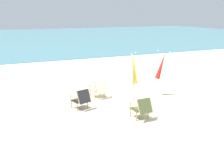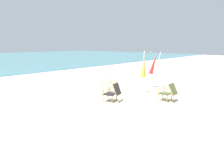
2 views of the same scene
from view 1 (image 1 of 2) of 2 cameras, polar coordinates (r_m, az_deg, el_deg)
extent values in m
plane|color=beige|center=(10.81, 6.20, -4.33)|extent=(80.00, 80.00, 0.00)
cube|color=teal|center=(40.17, -16.39, 9.63)|extent=(80.00, 40.00, 0.10)
cube|color=white|center=(20.37, -8.68, 5.01)|extent=(80.00, 1.10, 0.06)
cube|color=#28282D|center=(10.25, -7.11, -3.57)|extent=(0.63, 0.60, 0.04)
cube|color=#28282D|center=(9.90, -6.14, -2.74)|extent=(0.53, 0.34, 0.50)
cylinder|color=tan|center=(10.37, -8.81, -4.35)|extent=(0.04, 0.04, 0.32)
cylinder|color=tan|center=(10.59, -6.61, -3.84)|extent=(0.04, 0.04, 0.32)
cylinder|color=tan|center=(10.02, -7.57, -5.02)|extent=(0.04, 0.04, 0.32)
cylinder|color=tan|center=(10.25, -5.32, -4.47)|extent=(0.04, 0.04, 0.32)
cube|color=tan|center=(10.03, -8.45, -2.73)|extent=(0.17, 0.52, 0.02)
cylinder|color=tan|center=(10.22, -8.96, -3.05)|extent=(0.04, 0.04, 0.22)
cube|color=tan|center=(10.31, -5.76, -2.14)|extent=(0.17, 0.52, 0.02)
cylinder|color=tan|center=(10.49, -6.31, -2.47)|extent=(0.04, 0.04, 0.22)
cylinder|color=tan|center=(9.78, -7.40, -3.02)|extent=(0.10, 0.22, 0.50)
cylinder|color=tan|center=(10.04, -4.92, -2.46)|extent=(0.10, 0.22, 0.50)
cube|color=beige|center=(11.56, -3.25, -1.29)|extent=(0.58, 0.54, 0.04)
cube|color=beige|center=(11.19, -2.42, -0.59)|extent=(0.52, 0.33, 0.48)
cylinder|color=tan|center=(11.69, -4.75, -1.95)|extent=(0.04, 0.04, 0.32)
cylinder|color=tan|center=(11.89, -2.73, -1.60)|extent=(0.04, 0.04, 0.32)
cylinder|color=tan|center=(11.32, -3.78, -2.50)|extent=(0.04, 0.04, 0.32)
cylinder|color=tan|center=(11.53, -1.71, -2.14)|extent=(0.04, 0.04, 0.32)
cube|color=tan|center=(11.36, -4.47, -0.45)|extent=(0.10, 0.53, 0.02)
cylinder|color=tan|center=(11.55, -4.88, -0.76)|extent=(0.04, 0.04, 0.22)
cube|color=tan|center=(11.61, -2.00, -0.07)|extent=(0.10, 0.53, 0.02)
cylinder|color=tan|center=(11.80, -2.44, -0.37)|extent=(0.04, 0.04, 0.22)
cylinder|color=tan|center=(11.08, -3.57, -0.78)|extent=(0.07, 0.27, 0.48)
cylinder|color=tan|center=(11.31, -1.29, -0.41)|extent=(0.07, 0.27, 0.48)
cube|color=#515B33|center=(9.34, 5.95, -5.44)|extent=(0.53, 0.49, 0.04)
cube|color=#515B33|center=(8.98, 7.16, -4.77)|extent=(0.50, 0.28, 0.48)
cylinder|color=tan|center=(9.46, 4.03, -6.16)|extent=(0.04, 0.04, 0.32)
cylinder|color=tan|center=(9.69, 6.46, -5.70)|extent=(0.04, 0.04, 0.32)
cylinder|color=tan|center=(9.12, 5.36, -7.05)|extent=(0.04, 0.04, 0.32)
cylinder|color=tan|center=(9.35, 7.85, -6.55)|extent=(0.04, 0.04, 0.32)
cube|color=tan|center=(9.12, 4.54, -4.47)|extent=(0.05, 0.53, 0.02)
cylinder|color=tan|center=(9.31, 3.96, -4.76)|extent=(0.04, 0.04, 0.22)
cube|color=tan|center=(9.39, 7.52, -3.95)|extent=(0.05, 0.53, 0.02)
cylinder|color=tan|center=(9.58, 6.90, -4.24)|extent=(0.04, 0.04, 0.22)
cylinder|color=tan|center=(8.85, 5.76, -5.03)|extent=(0.05, 0.27, 0.48)
cylinder|color=tan|center=(9.11, 8.53, -4.52)|extent=(0.05, 0.27, 0.48)
cylinder|color=#B7B2A8|center=(10.59, 4.63, 1.17)|extent=(0.32, 0.22, 2.08)
cone|color=yellow|center=(10.56, 4.82, 3.15)|extent=(0.45, 0.39, 1.17)
sphere|color=#B7B2A8|center=(10.52, 5.18, 6.84)|extent=(0.06, 0.06, 0.06)
cylinder|color=#B7B2A8|center=(11.65, 10.98, 2.12)|extent=(0.37, 0.51, 2.04)
cone|color=red|center=(11.60, 10.63, 3.88)|extent=(0.47, 0.55, 1.17)
sphere|color=#B7B2A8|center=(11.56, 9.97, 7.19)|extent=(0.06, 0.06, 0.06)
camera|label=2|loc=(5.41, -73.36, -8.13)|focal=35.00mm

